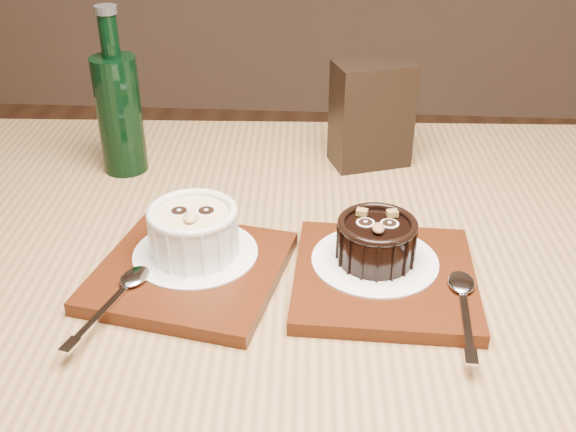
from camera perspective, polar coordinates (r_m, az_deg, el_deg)
name	(u,v)px	position (r m, az deg, el deg)	size (l,w,h in m)	color
table	(297,337)	(0.76, 0.79, -10.18)	(1.23, 0.85, 0.75)	olive
tray_left	(190,272)	(0.70, -8.27, -4.67)	(0.18, 0.18, 0.01)	#4B1F0C
doily_left	(196,253)	(0.71, -7.83, -3.11)	(0.13, 0.13, 0.00)	white
ramekin_white	(194,229)	(0.69, -8.00, -1.09)	(0.09, 0.09, 0.06)	white
spoon_left	(115,297)	(0.66, -14.44, -6.65)	(0.03, 0.13, 0.01)	silver
tray_right	(384,278)	(0.69, 8.15, -5.20)	(0.18, 0.18, 0.01)	#4B1F0C
doily_right	(375,260)	(0.70, 7.36, -3.73)	(0.13, 0.13, 0.00)	white
ramekin_dark	(376,239)	(0.68, 7.50, -1.93)	(0.08, 0.08, 0.05)	black
spoon_right	(464,304)	(0.65, 14.70, -7.24)	(0.03, 0.13, 0.01)	silver
condiment_stand	(371,114)	(0.91, 7.07, 8.54)	(0.10, 0.06, 0.14)	black
green_bottle	(119,110)	(0.90, -14.11, 8.67)	(0.06, 0.06, 0.22)	black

